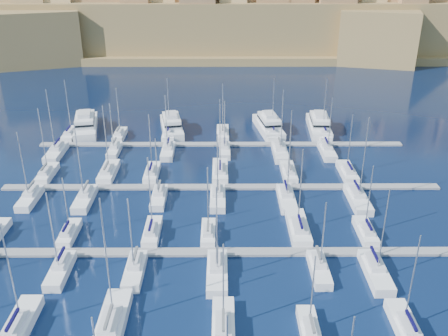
{
  "coord_description": "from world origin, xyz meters",
  "views": [
    {
      "loc": [
        0.2,
        -75.72,
        43.74
      ],
      "look_at": [
        0.57,
        6.0,
        6.08
      ],
      "focal_mm": 40.0,
      "sensor_mm": 36.0,
      "label": 1
    }
  ],
  "objects_px": {
    "motor_yacht_a": "(86,124)",
    "motor_yacht_b": "(172,125)",
    "sailboat_2": "(112,321)",
    "sailboat_4": "(310,330)",
    "motor_yacht_d": "(319,124)",
    "motor_yacht_c": "(269,125)"
  },
  "relations": [
    {
      "from": "sailboat_4",
      "to": "motor_yacht_b",
      "type": "distance_m",
      "value": 73.98
    },
    {
      "from": "sailboat_4",
      "to": "motor_yacht_a",
      "type": "bearing_deg",
      "value": 122.07
    },
    {
      "from": "motor_yacht_a",
      "to": "motor_yacht_d",
      "type": "relative_size",
      "value": 1.11
    },
    {
      "from": "motor_yacht_a",
      "to": "motor_yacht_b",
      "type": "relative_size",
      "value": 1.12
    },
    {
      "from": "motor_yacht_b",
      "to": "motor_yacht_d",
      "type": "xyz_separation_m",
      "value": [
        36.65,
        0.21,
        0.0
      ]
    },
    {
      "from": "motor_yacht_a",
      "to": "sailboat_4",
      "type": "bearing_deg",
      "value": -57.93
    },
    {
      "from": "sailboat_2",
      "to": "motor_yacht_b",
      "type": "xyz_separation_m",
      "value": [
        1.1,
        68.75,
        0.94
      ]
    },
    {
      "from": "sailboat_2",
      "to": "sailboat_4",
      "type": "relative_size",
      "value": 1.57
    },
    {
      "from": "motor_yacht_a",
      "to": "motor_yacht_b",
      "type": "bearing_deg",
      "value": -2.27
    },
    {
      "from": "motor_yacht_c",
      "to": "motor_yacht_d",
      "type": "xyz_separation_m",
      "value": [
        12.55,
        0.1,
        0.0
      ]
    },
    {
      "from": "sailboat_4",
      "to": "motor_yacht_b",
      "type": "xyz_separation_m",
      "value": [
        -23.03,
        70.3,
        1.02
      ]
    },
    {
      "from": "sailboat_2",
      "to": "motor_yacht_b",
      "type": "relative_size",
      "value": 1.11
    },
    {
      "from": "motor_yacht_b",
      "to": "motor_yacht_d",
      "type": "distance_m",
      "value": 36.65
    },
    {
      "from": "sailboat_4",
      "to": "motor_yacht_b",
      "type": "relative_size",
      "value": 0.7
    },
    {
      "from": "motor_yacht_d",
      "to": "sailboat_4",
      "type": "bearing_deg",
      "value": -100.93
    },
    {
      "from": "motor_yacht_c",
      "to": "motor_yacht_d",
      "type": "distance_m",
      "value": 12.55
    },
    {
      "from": "sailboat_4",
      "to": "motor_yacht_c",
      "type": "distance_m",
      "value": 70.42
    },
    {
      "from": "motor_yacht_c",
      "to": "sailboat_4",
      "type": "bearing_deg",
      "value": -90.87
    },
    {
      "from": "motor_yacht_a",
      "to": "motor_yacht_c",
      "type": "bearing_deg",
      "value": -0.93
    },
    {
      "from": "sailboat_2",
      "to": "sailboat_4",
      "type": "bearing_deg",
      "value": -3.68
    },
    {
      "from": "motor_yacht_c",
      "to": "motor_yacht_d",
      "type": "bearing_deg",
      "value": 0.46
    },
    {
      "from": "motor_yacht_c",
      "to": "motor_yacht_d",
      "type": "height_order",
      "value": "same"
    }
  ]
}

